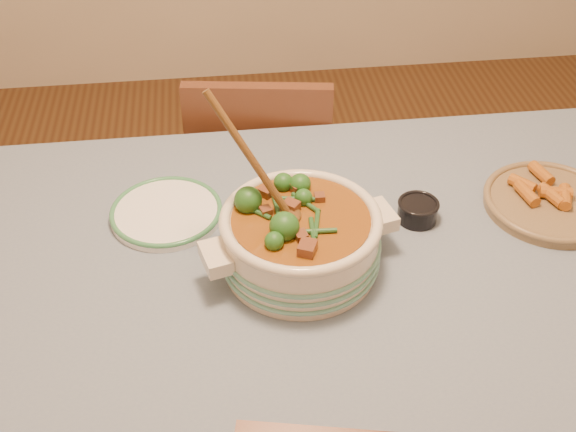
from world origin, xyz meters
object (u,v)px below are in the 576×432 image
object	(u,v)px
stew_casserole	(300,235)
white_plate	(166,212)
condiment_bowl	(418,210)
fried_plate	(550,201)
dining_table	(346,296)
chair_far	(262,177)

from	to	relation	value
stew_casserole	white_plate	bearing A→B (deg)	144.68
white_plate	condiment_bowl	size ratio (longest dim) A/B	2.33
white_plate	stew_casserole	bearing A→B (deg)	-35.32
white_plate	fried_plate	distance (m)	0.86
stew_casserole	white_plate	world-z (taller)	stew_casserole
dining_table	stew_casserole	distance (m)	0.20
fried_plate	chair_far	world-z (taller)	chair_far
white_plate	chair_far	world-z (taller)	chair_far
white_plate	dining_table	bearing A→B (deg)	-28.84
dining_table	chair_far	world-z (taller)	chair_far
dining_table	white_plate	size ratio (longest dim) A/B	6.31
white_plate	condiment_bowl	bearing A→B (deg)	-8.06
dining_table	condiment_bowl	distance (m)	0.25
stew_casserole	white_plate	xyz separation A→B (m)	(-0.27, 0.19, -0.07)
dining_table	fried_plate	size ratio (longest dim) A/B	4.55
dining_table	chair_far	distance (m)	0.73
fried_plate	condiment_bowl	bearing A→B (deg)	-179.21
dining_table	stew_casserole	bearing A→B (deg)	173.45
stew_casserole	chair_far	xyz separation A→B (m)	(-0.02, 0.68, -0.35)
dining_table	stew_casserole	xyz separation A→B (m)	(-0.10, 0.01, 0.17)
chair_far	fried_plate	bearing A→B (deg)	145.89
white_plate	fried_plate	world-z (taller)	fried_plate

